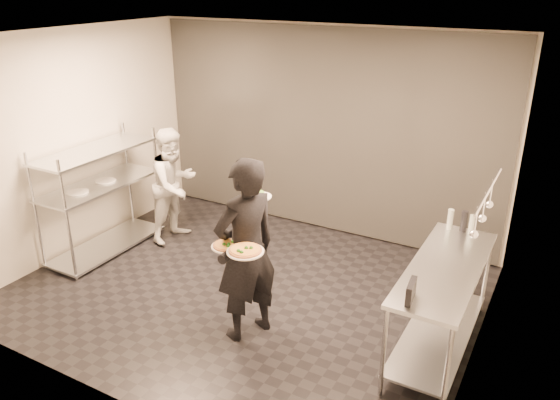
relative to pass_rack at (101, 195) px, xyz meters
The scene contains 13 objects.
room_shell 2.53m from the pass_rack, 28.77° to the left, with size 5.00×4.00×2.80m.
pass_rack is the anchor object (origin of this frame).
prep_counter 4.33m from the pass_rack, ahead, with size 0.60×1.80×0.92m.
utensil_rail 4.64m from the pass_rack, ahead, with size 0.07×1.20×0.31m.
waiter 2.68m from the pass_rack, 14.02° to the right, with size 0.68×0.44×1.86m, color black.
chef 0.94m from the pass_rack, 50.18° to the left, with size 0.75×0.59×1.55m, color silver.
pizza_plate_near 2.63m from the pass_rack, 17.94° to the right, with size 0.29×0.29×0.05m.
pizza_plate_far 2.90m from the pass_rack, 17.81° to the right, with size 0.34×0.34×0.05m.
salad_plate 2.64m from the pass_rack, ahead, with size 0.25×0.25×0.07m.
pos_monitor 4.28m from the pass_rack, ahead, with size 0.05×0.23×0.17m, color black.
bottle_green 4.25m from the pass_rack, 10.90° to the left, with size 0.06×0.06×0.21m, color gray.
bottle_clear 4.47m from the pass_rack, 10.37° to the left, with size 0.06×0.06×0.20m, color gray.
bottle_dark 4.39m from the pass_rack, 10.56° to the left, with size 0.07×0.07×0.22m, color black.
Camera 1 is at (2.97, -4.52, 3.35)m, focal length 35.00 mm.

